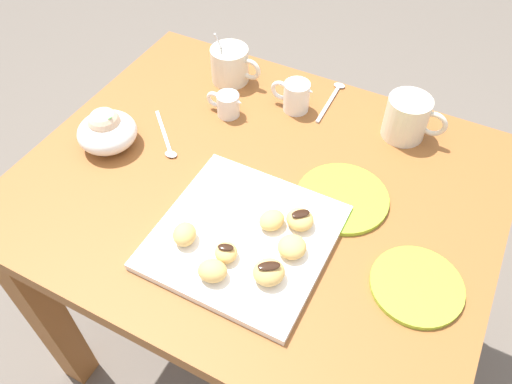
{
  "coord_description": "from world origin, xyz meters",
  "views": [
    {
      "loc": [
        0.32,
        -0.62,
        1.5
      ],
      "look_at": [
        0.02,
        -0.04,
        0.75
      ],
      "focal_mm": 35.61,
      "sensor_mm": 36.0,
      "label": 1
    }
  ],
  "objects_px": {
    "coffee_mug_cream_left": "(231,64)",
    "beignet_4": "(185,234)",
    "coffee_mug_cream_right": "(408,117)",
    "pastry_plate_square": "(244,237)",
    "chocolate_sauce_pitcher": "(228,104)",
    "beignet_3": "(226,252)",
    "beignet_5": "(212,271)",
    "cream_pitcher_white": "(296,95)",
    "beignet_2": "(269,272)",
    "dining_table": "(258,223)",
    "beignet_0": "(272,220)",
    "saucer_lime_left": "(342,198)",
    "saucer_lime_right": "(417,286)",
    "ice_cream_bowl": "(107,130)",
    "beignet_6": "(300,219)",
    "beignet_1": "(292,247)"
  },
  "relations": [
    {
      "from": "dining_table",
      "to": "coffee_mug_cream_left",
      "type": "relative_size",
      "value": 7.24
    },
    {
      "from": "beignet_2",
      "to": "beignet_6",
      "type": "distance_m",
      "value": 0.13
    },
    {
      "from": "coffee_mug_cream_right",
      "to": "beignet_3",
      "type": "bearing_deg",
      "value": -111.02
    },
    {
      "from": "beignet_0",
      "to": "beignet_3",
      "type": "distance_m",
      "value": 0.11
    },
    {
      "from": "beignet_0",
      "to": "beignet_3",
      "type": "height_order",
      "value": "beignet_0"
    },
    {
      "from": "coffee_mug_cream_right",
      "to": "beignet_5",
      "type": "relative_size",
      "value": 2.65
    },
    {
      "from": "coffee_mug_cream_right",
      "to": "saucer_lime_right",
      "type": "height_order",
      "value": "coffee_mug_cream_right"
    },
    {
      "from": "beignet_5",
      "to": "beignet_6",
      "type": "xyz_separation_m",
      "value": [
        0.09,
        0.17,
        -0.0
      ]
    },
    {
      "from": "ice_cream_bowl",
      "to": "coffee_mug_cream_left",
      "type": "bearing_deg",
      "value": 69.66
    },
    {
      "from": "saucer_lime_left",
      "to": "beignet_6",
      "type": "xyz_separation_m",
      "value": [
        -0.05,
        -0.11,
        0.03
      ]
    },
    {
      "from": "cream_pitcher_white",
      "to": "pastry_plate_square",
      "type": "bearing_deg",
      "value": -79.3
    },
    {
      "from": "beignet_2",
      "to": "beignet_5",
      "type": "xyz_separation_m",
      "value": [
        -0.09,
        -0.04,
        -0.0
      ]
    },
    {
      "from": "cream_pitcher_white",
      "to": "beignet_5",
      "type": "height_order",
      "value": "cream_pitcher_white"
    },
    {
      "from": "cream_pitcher_white",
      "to": "saucer_lime_right",
      "type": "xyz_separation_m",
      "value": [
        0.39,
        -0.34,
        -0.03
      ]
    },
    {
      "from": "beignet_4",
      "to": "beignet_6",
      "type": "height_order",
      "value": "beignet_4"
    },
    {
      "from": "saucer_lime_left",
      "to": "saucer_lime_right",
      "type": "relative_size",
      "value": 1.13
    },
    {
      "from": "dining_table",
      "to": "beignet_2",
      "type": "height_order",
      "value": "beignet_2"
    },
    {
      "from": "cream_pitcher_white",
      "to": "ice_cream_bowl",
      "type": "height_order",
      "value": "ice_cream_bowl"
    },
    {
      "from": "coffee_mug_cream_right",
      "to": "beignet_1",
      "type": "height_order",
      "value": "coffee_mug_cream_right"
    },
    {
      "from": "dining_table",
      "to": "pastry_plate_square",
      "type": "distance_m",
      "value": 0.21
    },
    {
      "from": "beignet_4",
      "to": "pastry_plate_square",
      "type": "bearing_deg",
      "value": 34.46
    },
    {
      "from": "saucer_lime_right",
      "to": "beignet_4",
      "type": "distance_m",
      "value": 0.42
    },
    {
      "from": "saucer_lime_left",
      "to": "beignet_6",
      "type": "relative_size",
      "value": 3.48
    },
    {
      "from": "beignet_1",
      "to": "ice_cream_bowl",
      "type": "bearing_deg",
      "value": 169.71
    },
    {
      "from": "coffee_mug_cream_left",
      "to": "coffee_mug_cream_right",
      "type": "bearing_deg",
      "value": 0.0
    },
    {
      "from": "chocolate_sauce_pitcher",
      "to": "beignet_3",
      "type": "xyz_separation_m",
      "value": [
        0.2,
        -0.36,
        -0.0
      ]
    },
    {
      "from": "dining_table",
      "to": "coffee_mug_cream_right",
      "type": "bearing_deg",
      "value": 51.19
    },
    {
      "from": "saucer_lime_left",
      "to": "beignet_2",
      "type": "bearing_deg",
      "value": -100.83
    },
    {
      "from": "beignet_2",
      "to": "beignet_3",
      "type": "height_order",
      "value": "beignet_2"
    },
    {
      "from": "pastry_plate_square",
      "to": "coffee_mug_cream_right",
      "type": "relative_size",
      "value": 2.31
    },
    {
      "from": "coffee_mug_cream_right",
      "to": "beignet_3",
      "type": "relative_size",
      "value": 3.04
    },
    {
      "from": "pastry_plate_square",
      "to": "chocolate_sauce_pitcher",
      "type": "relative_size",
      "value": 3.38
    },
    {
      "from": "cream_pitcher_white",
      "to": "beignet_6",
      "type": "xyz_separation_m",
      "value": [
        0.16,
        -0.32,
        -0.01
      ]
    },
    {
      "from": "chocolate_sauce_pitcher",
      "to": "coffee_mug_cream_right",
      "type": "bearing_deg",
      "value": 17.23
    },
    {
      "from": "coffee_mug_cream_left",
      "to": "beignet_4",
      "type": "xyz_separation_m",
      "value": [
        0.17,
        -0.48,
        -0.01
      ]
    },
    {
      "from": "cream_pitcher_white",
      "to": "saucer_lime_left",
      "type": "height_order",
      "value": "cream_pitcher_white"
    },
    {
      "from": "saucer_lime_right",
      "to": "beignet_3",
      "type": "xyz_separation_m",
      "value": [
        -0.32,
        -0.11,
        0.03
      ]
    },
    {
      "from": "beignet_3",
      "to": "chocolate_sauce_pitcher",
      "type": "bearing_deg",
      "value": 119.15
    },
    {
      "from": "cream_pitcher_white",
      "to": "beignet_0",
      "type": "distance_m",
      "value": 0.36
    },
    {
      "from": "chocolate_sauce_pitcher",
      "to": "beignet_4",
      "type": "xyz_separation_m",
      "value": [
        0.11,
        -0.36,
        0.0
      ]
    },
    {
      "from": "cream_pitcher_white",
      "to": "beignet_2",
      "type": "bearing_deg",
      "value": -71.0
    },
    {
      "from": "ice_cream_bowl",
      "to": "saucer_lime_right",
      "type": "distance_m",
      "value": 0.7
    },
    {
      "from": "chocolate_sauce_pitcher",
      "to": "beignet_6",
      "type": "bearing_deg",
      "value": -39.1
    },
    {
      "from": "ice_cream_bowl",
      "to": "beignet_6",
      "type": "height_order",
      "value": "ice_cream_bowl"
    },
    {
      "from": "coffee_mug_cream_left",
      "to": "dining_table",
      "type": "bearing_deg",
      "value": -51.78
    },
    {
      "from": "pastry_plate_square",
      "to": "beignet_6",
      "type": "distance_m",
      "value": 0.11
    },
    {
      "from": "beignet_5",
      "to": "dining_table",
      "type": "bearing_deg",
      "value": 99.03
    },
    {
      "from": "beignet_0",
      "to": "beignet_1",
      "type": "relative_size",
      "value": 0.96
    },
    {
      "from": "beignet_5",
      "to": "coffee_mug_cream_right",
      "type": "bearing_deg",
      "value": 70.61
    },
    {
      "from": "coffee_mug_cream_left",
      "to": "coffee_mug_cream_right",
      "type": "height_order",
      "value": "coffee_mug_cream_left"
    }
  ]
}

